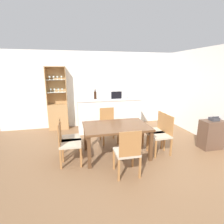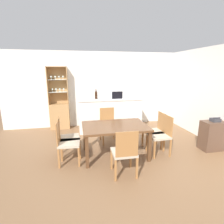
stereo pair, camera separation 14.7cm
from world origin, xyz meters
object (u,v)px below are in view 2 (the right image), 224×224
display_cabinet (60,111)px  dining_chair_side_right_near (161,135)px  microwave (118,94)px  side_cabinet (212,135)px  dining_chair_side_left_far (67,137)px  telephone (215,120)px  dining_chair_side_right_far (155,131)px  dining_chair_head_far (108,125)px  dining_table (115,129)px  dining_chair_head_near (124,152)px  dining_chair_side_left_near (67,142)px  wine_bottle (96,95)px

display_cabinet → dining_chair_side_right_near: display_cabinet is taller
dining_chair_side_right_near → microwave: (-0.57, 1.91, 0.71)m
microwave → side_cabinet: (1.94, -1.94, -0.82)m
dining_chair_side_left_far → telephone: dining_chair_side_left_far is taller
dining_chair_side_right_far → microwave: microwave is taller
display_cabinet → dining_chair_head_far: 2.01m
display_cabinet → dining_table: display_cabinet is taller
display_cabinet → microwave: 2.04m
dining_chair_side_left_far → display_cabinet: bearing=-175.3°
dining_chair_head_near → telephone: bearing=15.7°
display_cabinet → telephone: display_cabinet is taller
display_cabinet → dining_table: 2.66m
dining_chair_side_left_near → microwave: bearing=144.3°
dining_table → microwave: bearing=74.4°
dining_chair_side_left_near → wine_bottle: wine_bottle is taller
display_cabinet → dining_chair_head_far: size_ratio=2.22×
dining_table → microwave: 1.91m
microwave → side_cabinet: 2.86m
dining_chair_head_near → dining_chair_side_right_near: (1.06, 0.68, 0.00)m
dining_chair_side_right_near → dining_table: bearing=79.9°
dining_chair_head_far → wine_bottle: size_ratio=3.03×
dining_chair_head_far → wine_bottle: wine_bottle is taller
dining_chair_side_right_far → side_cabinet: 1.41m
dining_chair_head_far → side_cabinet: bearing=154.7°
dining_chair_side_left_near → microwave: 2.56m
dining_chair_side_right_near → dining_chair_head_far: size_ratio=1.00×
wine_bottle → side_cabinet: size_ratio=0.42×
display_cabinet → wine_bottle: display_cabinet is taller
dining_chair_head_near → dining_chair_side_left_near: same height
dining_chair_head_far → dining_chair_side_left_far: same height
dining_chair_head_near → dining_chair_side_left_far: 1.44m
display_cabinet → dining_chair_side_right_near: (2.46, -2.41, -0.15)m
dining_chair_side_right_near → microwave: microwave is taller
display_cabinet → dining_table: size_ratio=1.41×
dining_chair_head_near → telephone: 2.55m
dining_chair_side_right_far → telephone: size_ratio=4.63×
display_cabinet → dining_table: bearing=-58.2°
wine_bottle → dining_chair_side_left_far: bearing=-116.8°
display_cabinet → dining_chair_head_near: 3.40m
dining_chair_side_right_far → side_cabinet: size_ratio=1.28×
wine_bottle → dining_chair_side_right_near: bearing=-57.2°
wine_bottle → dining_table: bearing=-83.4°
telephone → dining_chair_head_near: bearing=-165.2°
dining_chair_side_left_far → telephone: size_ratio=4.63×
dining_chair_head_near → dining_table: bearing=90.9°
dining_chair_side_right_far → wine_bottle: size_ratio=3.03×
dining_table → wine_bottle: size_ratio=4.75×
dining_chair_side_right_far → wine_bottle: 2.22m
dining_table → wine_bottle: wine_bottle is taller
dining_table → telephone: telephone is taller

